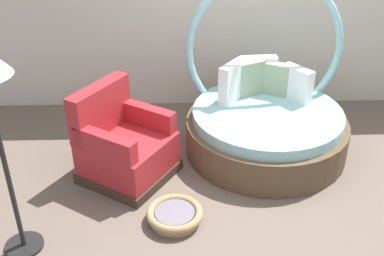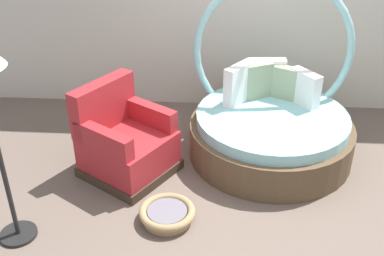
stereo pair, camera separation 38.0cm
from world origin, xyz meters
name	(u,v)px [view 1 (the left image)]	position (x,y,z in m)	size (l,w,h in m)	color
ground_plane	(248,202)	(0.00, 0.00, -0.01)	(8.00, 8.00, 0.02)	#66564C
round_daybed	(265,118)	(0.29, 0.96, 0.37)	(1.74, 1.74, 1.87)	brown
red_armchair	(123,147)	(-1.21, 0.48, 0.33)	(1.10, 1.10, 0.94)	#38281E
pet_basket	(175,215)	(-0.70, -0.27, 0.07)	(0.51, 0.51, 0.13)	#9E7F56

